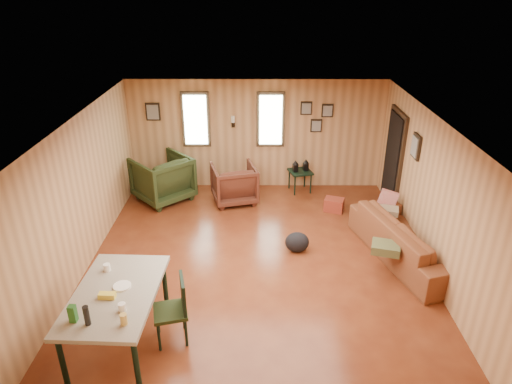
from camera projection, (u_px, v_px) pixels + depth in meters
room at (266, 187)px, 7.43m from camera, size 5.54×6.04×2.44m
sofa at (409, 233)px, 7.53m from camera, size 1.36×2.51×0.94m
recliner_brown at (234, 182)px, 9.49m from camera, size 1.04×1.00×0.89m
recliner_green at (162, 176)px, 9.53m from camera, size 1.41×1.41×1.06m
end_table at (181, 170)px, 10.23m from camera, size 0.56×0.52×0.68m
side_table at (300, 170)px, 9.93m from camera, size 0.57×0.57×0.74m
cooler at (334, 205)px, 9.22m from camera, size 0.44×0.38×0.27m
backpack at (297, 242)px, 7.83m from camera, size 0.43×0.33×0.36m
sofa_pillows at (387, 224)px, 7.72m from camera, size 0.87×1.86×0.38m
dining_table at (115, 298)px, 5.54m from camera, size 1.05×1.68×1.08m
dining_chair at (175, 306)px, 5.78m from camera, size 0.51×0.51×0.93m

